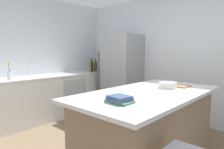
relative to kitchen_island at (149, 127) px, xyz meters
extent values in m
cube|color=silver|center=(-0.42, 1.80, 0.83)|extent=(6.00, 0.10, 2.60)
cube|color=silver|center=(-2.87, -0.45, 0.83)|extent=(0.10, 6.00, 2.60)
cube|color=silver|center=(-2.51, 0.13, -0.02)|extent=(0.63, 3.05, 0.89)
cube|color=silver|center=(-2.51, 0.13, 0.44)|extent=(0.66, 3.08, 0.03)
cube|color=#B2B5BA|center=(-2.19, 0.51, -0.02)|extent=(0.01, 0.60, 0.75)
cube|color=#8E755B|center=(0.00, 0.00, -0.03)|extent=(0.91, 1.85, 0.88)
cube|color=silver|center=(0.00, 0.00, 0.44)|extent=(1.07, 2.05, 0.04)
cube|color=#93969B|center=(-1.63, 1.41, 0.43)|extent=(0.82, 0.69, 1.79)
cylinder|color=#4C4C51|center=(-2.00, 1.05, 0.52)|extent=(0.02, 0.02, 0.90)
cylinder|color=silver|center=(-2.57, -0.31, 0.46)|extent=(0.05, 0.05, 0.02)
cylinder|color=silver|center=(-2.57, -0.31, 0.61)|extent=(0.02, 0.02, 0.28)
cylinder|color=silver|center=(-2.51, -0.31, 0.73)|extent=(0.14, 0.02, 0.02)
cylinder|color=silver|center=(-2.44, -0.73, 0.53)|extent=(0.08, 0.08, 0.15)
cylinder|color=#4C7F3D|center=(-2.45, -0.72, 0.64)|extent=(0.01, 0.03, 0.26)
sphere|color=yellow|center=(-2.45, -0.72, 0.77)|extent=(0.04, 0.04, 0.04)
cylinder|color=#4C7F3D|center=(-2.44, -0.73, 0.62)|extent=(0.01, 0.01, 0.22)
sphere|color=yellow|center=(-2.44, -0.73, 0.73)|extent=(0.04, 0.04, 0.04)
cylinder|color=#4C7F3D|center=(-2.42, -0.73, 0.62)|extent=(0.01, 0.04, 0.22)
sphere|color=yellow|center=(-2.42, -0.73, 0.73)|extent=(0.04, 0.04, 0.04)
cylinder|color=red|center=(-2.47, 1.55, 0.53)|extent=(0.05, 0.05, 0.16)
cylinder|color=red|center=(-2.47, 1.55, 0.63)|extent=(0.02, 0.02, 0.05)
cylinder|color=black|center=(-2.47, 1.55, 0.66)|extent=(0.02, 0.02, 0.01)
cylinder|color=brown|center=(-2.54, 1.45, 0.56)|extent=(0.08, 0.08, 0.22)
cylinder|color=brown|center=(-2.54, 1.45, 0.71)|extent=(0.04, 0.04, 0.08)
cylinder|color=black|center=(-2.54, 1.45, 0.76)|extent=(0.04, 0.04, 0.01)
cylinder|color=#5B3319|center=(-2.44, 1.37, 0.55)|extent=(0.07, 0.07, 0.20)
cylinder|color=#5B3319|center=(-2.44, 1.37, 0.69)|extent=(0.03, 0.03, 0.07)
cylinder|color=black|center=(-2.44, 1.37, 0.73)|extent=(0.03, 0.03, 0.01)
cylinder|color=#19381E|center=(-2.47, 1.26, 0.58)|extent=(0.07, 0.07, 0.25)
cylinder|color=#19381E|center=(-2.47, 1.26, 0.74)|extent=(0.03, 0.03, 0.07)
cylinder|color=black|center=(-2.47, 1.26, 0.78)|extent=(0.03, 0.03, 0.01)
cylinder|color=olive|center=(-2.44, 1.17, 0.56)|extent=(0.06, 0.06, 0.22)
cylinder|color=olive|center=(-2.44, 1.17, 0.71)|extent=(0.03, 0.03, 0.08)
cylinder|color=black|center=(-2.44, 1.17, 0.76)|extent=(0.03, 0.03, 0.01)
cube|color=#4C7F60|center=(0.08, -0.66, 0.47)|extent=(0.25, 0.17, 0.02)
cube|color=#334770|center=(0.08, -0.66, 0.49)|extent=(0.22, 0.20, 0.02)
cube|color=#334770|center=(0.08, -0.66, 0.51)|extent=(0.23, 0.20, 0.02)
cylinder|color=silver|center=(0.05, 0.38, 0.50)|extent=(0.23, 0.23, 0.08)
cube|color=#9E7042|center=(0.09, 0.60, 0.46)|extent=(0.31, 0.22, 0.02)
camera|label=1|loc=(1.28, -2.07, 0.94)|focal=31.70mm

